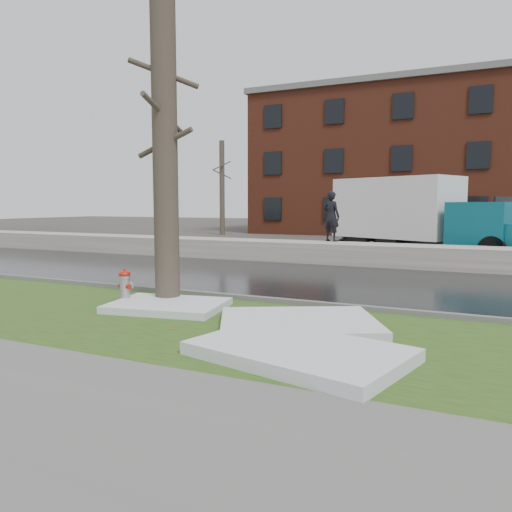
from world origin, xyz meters
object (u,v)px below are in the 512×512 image
at_px(box_truck, 418,214).
at_px(worker, 331,216).
at_px(tree, 165,146).
at_px(fire_hydrant, 125,285).

relative_size(box_truck, worker, 5.13).
bearing_deg(box_truck, tree, -80.83).
xyz_separation_m(box_truck, worker, (-2.60, -3.56, -0.04)).
xyz_separation_m(tree, box_truck, (3.40, 12.82, -1.59)).
relative_size(fire_hydrant, tree, 0.11).
distance_m(fire_hydrant, box_truck, 14.01).
height_order(fire_hydrant, tree, tree).
distance_m(box_truck, worker, 4.41).
xyz_separation_m(fire_hydrant, worker, (1.50, 9.78, 1.24)).
bearing_deg(worker, box_truck, -106.73).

